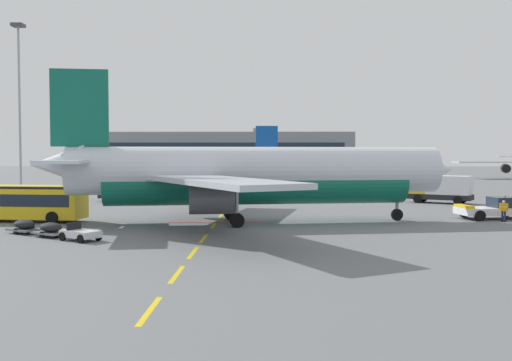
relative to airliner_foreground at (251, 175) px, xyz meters
The scene contains 12 objects.
ground 26.60m from the airliner_foreground, 43.36° to the left, with size 400.00×400.00×0.00m, color slate.
apron_paint_markings 16.61m from the airliner_foreground, 100.27° to the left, with size 8.00×96.93×0.01m.
airliner_foreground is the anchor object (origin of this frame).
pushback_tug 21.64m from the airliner_foreground, ahead, with size 6.32×3.80×2.08m.
airliner_mid_left 50.63m from the airliner_foreground, 101.34° to the left, with size 29.44×29.01×10.32m.
apron_shuttle_bus 19.96m from the airliner_foreground, behind, with size 12.25×4.07×3.00m.
fuel_service_truck 26.62m from the airliner_foreground, 124.19° to the left, with size 7.25×3.35×3.14m.
ground_power_truck 29.00m from the airliner_foreground, 42.47° to the left, with size 7.24×5.65×3.14m.
baggage_train 16.09m from the airliner_foreground, 147.83° to the right, with size 7.95×6.00×1.14m.
ground_crew_worker 21.17m from the airliner_foreground, ahead, with size 0.67×0.36×1.79m.
apron_light_mast_near 60.07m from the airliner_foreground, 130.07° to the left, with size 1.80×1.80×26.11m.
terminal_satellite 150.07m from the airliner_foreground, 94.84° to the left, with size 83.11×26.49×14.15m.
Camera 1 is at (22.21, -25.81, 5.63)m, focal length 41.30 mm.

